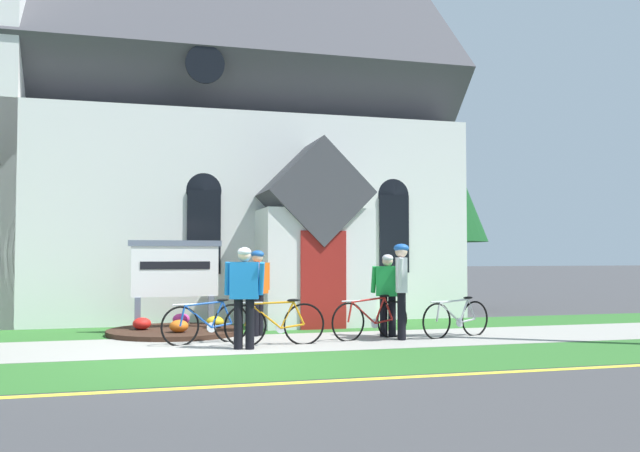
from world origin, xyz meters
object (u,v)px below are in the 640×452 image
(bicycle_yellow, at_px, (456,318))
(roadside_conifer, at_px, (426,165))
(bicycle_blue, at_px, (371,319))
(cyclist_in_white_jersey, at_px, (388,289))
(bicycle_white, at_px, (207,323))
(cyclist_in_red_jersey, at_px, (257,286))
(cyclist_in_orange_jersey, at_px, (401,282))
(church_sign, at_px, (175,272))
(bicycle_green, at_px, (275,323))
(cyclist_in_green_jersey, at_px, (244,289))

(bicycle_yellow, bearing_deg, roadside_conifer, 71.02)
(bicycle_yellow, distance_m, bicycle_blue, 1.70)
(roadside_conifer, bearing_deg, bicycle_blue, -123.13)
(bicycle_yellow, distance_m, cyclist_in_white_jersey, 1.43)
(bicycle_white, relative_size, bicycle_blue, 0.96)
(cyclist_in_white_jersey, distance_m, cyclist_in_red_jersey, 2.54)
(cyclist_in_red_jersey, bearing_deg, bicycle_white, -140.55)
(cyclist_in_white_jersey, bearing_deg, roadside_conifer, 58.89)
(cyclist_in_orange_jersey, height_order, roadside_conifer, roadside_conifer)
(church_sign, bearing_deg, bicycle_green, -57.67)
(bicycle_yellow, height_order, bicycle_blue, bicycle_blue)
(cyclist_in_orange_jersey, bearing_deg, bicycle_yellow, 4.40)
(bicycle_green, relative_size, roadside_conifer, 0.28)
(bicycle_white, height_order, bicycle_green, bicycle_green)
(church_sign, relative_size, bicycle_green, 1.05)
(bicycle_yellow, height_order, roadside_conifer, roadside_conifer)
(bicycle_white, height_order, bicycle_yellow, bicycle_white)
(roadside_conifer, bearing_deg, cyclist_in_orange_jersey, -118.29)
(bicycle_yellow, relative_size, roadside_conifer, 0.26)
(bicycle_green, bearing_deg, bicycle_white, 153.57)
(church_sign, xyz_separation_m, roadside_conifer, (7.15, 3.52, 2.90))
(church_sign, height_order, roadside_conifer, roadside_conifer)
(church_sign, bearing_deg, cyclist_in_white_jersey, -25.02)
(bicycle_yellow, bearing_deg, cyclist_in_white_jersey, 162.01)
(cyclist_in_orange_jersey, xyz_separation_m, cyclist_in_white_jersey, (-0.08, 0.50, -0.15))
(bicycle_blue, bearing_deg, cyclist_in_red_jersey, 151.60)
(bicycle_green, height_order, roadside_conifer, roadside_conifer)
(bicycle_white, bearing_deg, roadside_conifer, 39.06)
(bicycle_green, bearing_deg, roadside_conifer, 47.12)
(cyclist_in_orange_jersey, bearing_deg, cyclist_in_white_jersey, 99.48)
(church_sign, distance_m, bicycle_white, 2.15)
(cyclist_in_green_jersey, xyz_separation_m, cyclist_in_red_jersey, (0.55, 1.82, -0.03))
(church_sign, bearing_deg, bicycle_white, -77.07)
(bicycle_blue, relative_size, cyclist_in_orange_jersey, 0.94)
(cyclist_in_green_jersey, bearing_deg, roadside_conifer, 45.87)
(church_sign, distance_m, cyclist_in_green_jersey, 3.03)
(bicycle_green, xyz_separation_m, cyclist_in_green_jersey, (-0.61, -0.38, 0.62))
(cyclist_in_orange_jersey, height_order, cyclist_in_white_jersey, cyclist_in_orange_jersey)
(cyclist_in_orange_jersey, bearing_deg, bicycle_green, -176.24)
(church_sign, bearing_deg, cyclist_in_orange_jersey, -30.15)
(bicycle_yellow, distance_m, cyclist_in_red_jersey, 3.90)
(cyclist_in_orange_jersey, relative_size, roadside_conifer, 0.28)
(cyclist_in_white_jersey, bearing_deg, bicycle_blue, -148.11)
(church_sign, bearing_deg, bicycle_blue, -31.19)
(bicycle_green, height_order, cyclist_in_green_jersey, cyclist_in_green_jersey)
(cyclist_in_white_jersey, xyz_separation_m, cyclist_in_red_jersey, (-2.41, 0.79, 0.06))
(cyclist_in_green_jersey, distance_m, cyclist_in_white_jersey, 3.14)
(bicycle_white, xyz_separation_m, bicycle_blue, (3.04, -0.18, 0.01))
(bicycle_white, relative_size, cyclist_in_white_jersey, 1.02)
(bicycle_white, distance_m, cyclist_in_green_jersey, 1.25)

